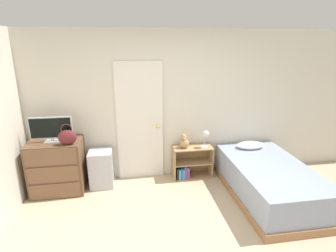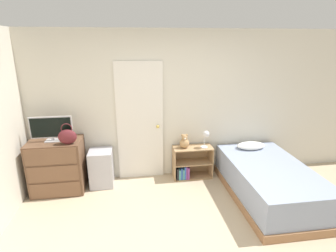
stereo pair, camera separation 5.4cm
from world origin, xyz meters
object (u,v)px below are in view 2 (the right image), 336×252
at_px(bookshelf, 189,165).
at_px(desk_lamp, 206,136).
at_px(handbag, 67,137).
at_px(bed, 268,181).
at_px(storage_bin, 102,168).
at_px(dresser, 58,166).
at_px(teddy_bear, 184,142).
at_px(tv, 51,128).

xyz_separation_m(bookshelf, desk_lamp, (0.27, -0.05, 0.56)).
distance_m(handbag, bed, 3.16).
bearing_deg(storage_bin, dresser, -173.66).
bearing_deg(bookshelf, teddy_bear, -175.68).
distance_m(bookshelf, desk_lamp, 0.63).
distance_m(dresser, bookshelf, 2.21).
distance_m(dresser, teddy_bear, 2.12).
height_order(storage_bin, bookshelf, storage_bin).
xyz_separation_m(tv, bed, (3.30, -0.68, -0.80)).
distance_m(dresser, tv, 0.64).
height_order(tv, bed, tv).
height_order(tv, teddy_bear, tv).
bearing_deg(dresser, bookshelf, 3.31).
bearing_deg(tv, bed, -11.69).
height_order(handbag, teddy_bear, handbag).
xyz_separation_m(handbag, storage_bin, (0.43, 0.24, -0.67)).
xyz_separation_m(bookshelf, teddy_bear, (-0.09, -0.01, 0.45)).
bearing_deg(dresser, desk_lamp, 1.74).
height_order(bookshelf, bed, bed).
relative_size(handbag, bed, 0.17).
relative_size(dresser, teddy_bear, 3.41).
distance_m(tv, handbag, 0.32).
relative_size(teddy_bear, desk_lamp, 0.82).
height_order(dresser, handbag, handbag).
bearing_deg(bed, desk_lamp, 136.86).
distance_m(tv, storage_bin, 1.03).
bearing_deg(teddy_bear, desk_lamp, -7.04).
bearing_deg(handbag, desk_lamp, 6.18).
bearing_deg(handbag, bed, -9.69).
bearing_deg(bed, tv, 168.31).
bearing_deg(desk_lamp, handbag, -173.82).
distance_m(bookshelf, bed, 1.35).
distance_m(handbag, desk_lamp, 2.24).
bearing_deg(dresser, handbag, -33.81).
bearing_deg(storage_bin, teddy_bear, 1.81).
xyz_separation_m(handbag, bed, (3.03, -0.52, -0.71)).
distance_m(dresser, storage_bin, 0.69).
bearing_deg(teddy_bear, tv, -176.71).
height_order(desk_lamp, bed, desk_lamp).
relative_size(handbag, teddy_bear, 1.28).
bearing_deg(tv, bookshelf, 3.33).
bearing_deg(storage_bin, bookshelf, 1.96).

